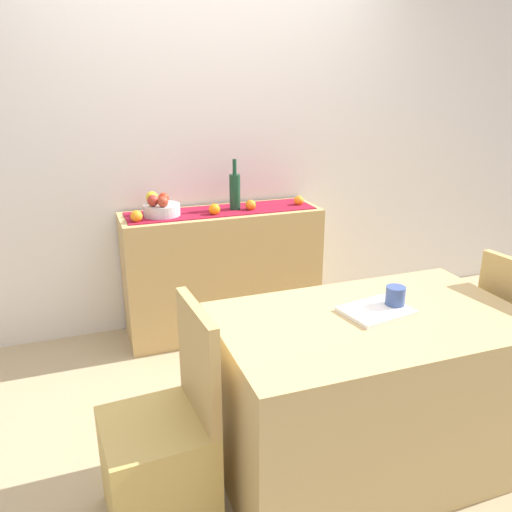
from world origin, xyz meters
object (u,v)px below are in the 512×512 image
Objects in this scene: wine_bottle at (235,191)px; chair_near_window at (162,461)px; dining_table at (367,393)px; coffee_cup at (395,298)px; sideboard_console at (223,272)px; fruit_bowl at (162,210)px; open_book at (376,311)px.

wine_bottle is 1.85m from chair_near_window.
coffee_cup is (0.13, 0.05, 0.42)m from dining_table.
coffee_cup is (0.36, -1.46, 0.36)m from sideboard_console.
wine_bottle reaches higher than sideboard_console.
dining_table is 0.92m from chair_near_window.
fruit_bowl reaches higher than coffee_cup.
fruit_bowl reaches higher than dining_table.
wine_bottle is 1.63m from dining_table.
open_book is (0.16, -1.48, -0.23)m from wine_bottle.
sideboard_console is 4.69× the size of open_book.
sideboard_console reaches higher than coffee_cup.
sideboard_console is at bearing 89.98° from open_book.
chair_near_window is at bearing -114.60° from sideboard_console.
chair_near_window is (-0.30, -1.51, -0.63)m from fruit_bowl.
open_book is (0.26, -1.48, 0.32)m from sideboard_console.
wine_bottle is at bearing 100.07° from coffee_cup.
dining_table is (0.13, -1.51, -0.61)m from wine_bottle.
wine_bottle is at bearing 94.81° from dining_table.
open_book is (0.65, -1.48, -0.15)m from fruit_bowl.
coffee_cup is at bearing -63.01° from fruit_bowl.
dining_table is at bearing -0.08° from chair_near_window.
chair_near_window is at bearing 179.92° from dining_table.
dining_table is 4.64× the size of open_book.
sideboard_console reaches higher than open_book.
coffee_cup reaches higher than dining_table.
fruit_bowl is at bearing 103.76° from open_book.
chair_near_window is (-0.79, -1.51, -0.72)m from wine_bottle.
sideboard_console is 0.56m from wine_bottle.
dining_table is at bearing -160.84° from coffee_cup.
chair_near_window is at bearing -117.53° from wine_bottle.
open_book is at bearing 1.88° from chair_near_window.
wine_bottle is at bearing 62.47° from chair_near_window.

